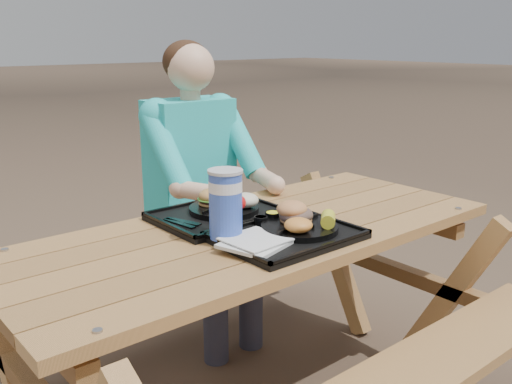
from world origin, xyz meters
TOP-DOWN VIEW (x-y plane):
  - picnic_table at (0.00, 0.00)m, footprint 1.80×1.49m
  - tray_near at (-0.00, -0.16)m, footprint 0.45×0.35m
  - tray_far at (-0.04, 0.16)m, footprint 0.45×0.35m
  - plate_near at (0.05, -0.16)m, footprint 0.26×0.26m
  - plate_far at (-0.01, 0.17)m, footprint 0.26×0.26m
  - napkin_stack at (-0.15, -0.18)m, footprint 0.22×0.22m
  - soda_cup at (-0.18, -0.06)m, footprint 0.11×0.11m
  - condiment_bbq at (-0.00, -0.03)m, footprint 0.05×0.05m
  - condiment_mustard at (0.05, -0.03)m, footprint 0.06×0.06m
  - sandwich at (0.07, -0.13)m, footprint 0.11×0.11m
  - mac_cheese at (0.00, -0.21)m, footprint 0.09×0.09m
  - corn_cob at (0.12, -0.23)m, footprint 0.11×0.11m
  - cutlery_far at (-0.20, 0.17)m, footprint 0.07×0.15m
  - burger at (-0.03, 0.22)m, footprint 0.10×0.10m
  - baked_beans at (-0.06, 0.10)m, footprint 0.08×0.08m
  - potato_salad at (0.04, 0.11)m, footprint 0.10×0.10m
  - diner at (0.20, 0.70)m, footprint 0.48×0.84m

SIDE VIEW (x-z plane):
  - picnic_table at x=0.00m, z-range 0.00..0.75m
  - diner at x=0.20m, z-range 0.00..1.28m
  - tray_near at x=0.00m, z-range 0.75..0.77m
  - tray_far at x=-0.04m, z-range 0.75..0.77m
  - cutlery_far at x=-0.20m, z-range 0.77..0.78m
  - plate_near at x=0.05m, z-range 0.77..0.79m
  - plate_far at x=-0.01m, z-range 0.77..0.79m
  - napkin_stack at x=-0.15m, z-range 0.77..0.79m
  - condiment_bbq at x=0.00m, z-range 0.77..0.80m
  - condiment_mustard at x=0.05m, z-range 0.77..0.80m
  - baked_beans at x=-0.06m, z-range 0.79..0.83m
  - mac_cheese at x=0.00m, z-range 0.79..0.84m
  - corn_cob at x=0.12m, z-range 0.79..0.84m
  - potato_salad at x=0.04m, z-range 0.79..0.84m
  - burger at x=-0.03m, z-range 0.79..0.88m
  - sandwich at x=0.07m, z-range 0.79..0.90m
  - soda_cup at x=-0.18m, z-range 0.77..0.99m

